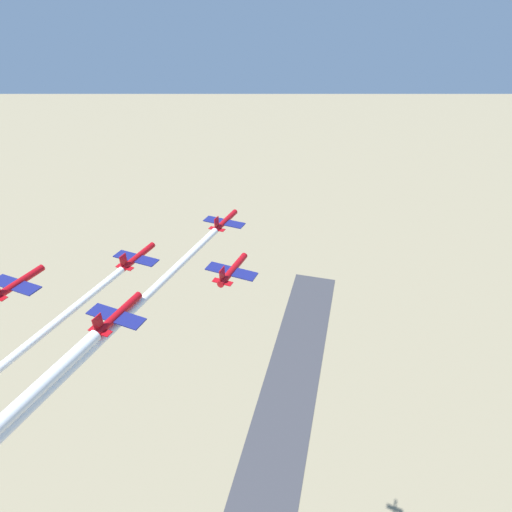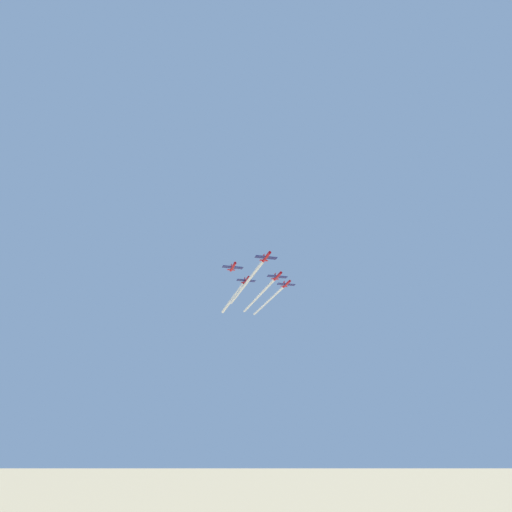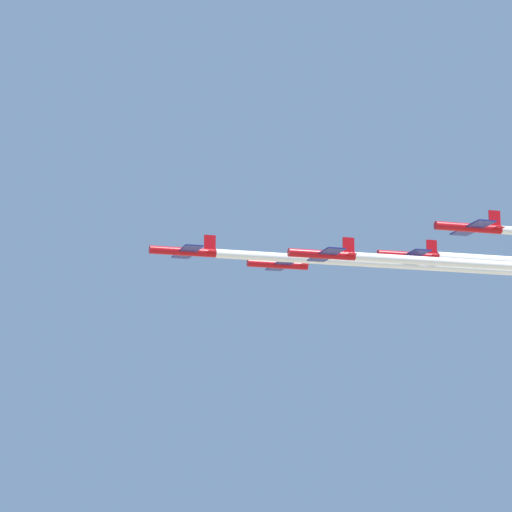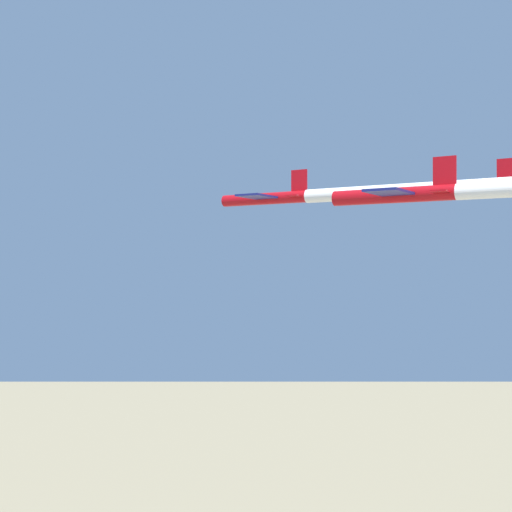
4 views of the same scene
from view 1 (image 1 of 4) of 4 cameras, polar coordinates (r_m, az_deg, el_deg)
The scene contains 6 objects.
jet_0 at distance 69.96m, azimuth -4.50°, elevation 4.95°, with size 6.76×6.83×2.62m.
jet_1 at distance 64.68m, azimuth -16.67°, elevation -0.19°, with size 6.76×6.83×2.62m.
jet_2 at distance 55.57m, azimuth -3.45°, elevation -2.05°, with size 6.76×6.83×2.62m.
jet_3 at distance 61.53m, azimuth -31.01°, elevation -3.41°, with size 6.76×6.83×2.62m.
jet_4 at distance 50.38m, azimuth -19.23°, elevation -7.95°, with size 6.76×6.83×2.62m.
smoke_trail_0 at distance 49.92m, azimuth -20.76°, elevation -10.63°, with size 37.44×40.18×1.05m.
Camera 1 is at (-29.15, 3.45, 198.91)m, focal length 28.00 mm.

